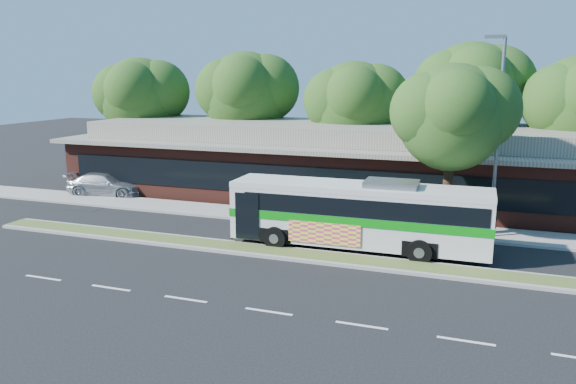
{
  "coord_description": "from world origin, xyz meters",
  "views": [
    {
      "loc": [
        9.18,
        -20.5,
        7.39
      ],
      "look_at": [
        0.53,
        3.73,
        2.0
      ],
      "focal_mm": 35.0,
      "sensor_mm": 36.0,
      "label": 1
    }
  ],
  "objects_px": {
    "transit_bus": "(359,210)",
    "sedan": "(106,184)",
    "sidewalk_tree": "(460,115)",
    "lamp_post": "(497,132)"
  },
  "relations": [
    {
      "from": "transit_bus",
      "to": "sedan",
      "type": "bearing_deg",
      "value": 161.24
    },
    {
      "from": "lamp_post",
      "to": "sidewalk_tree",
      "type": "relative_size",
      "value": 1.15
    },
    {
      "from": "lamp_post",
      "to": "sedan",
      "type": "bearing_deg",
      "value": 175.11
    },
    {
      "from": "transit_bus",
      "to": "sidewalk_tree",
      "type": "relative_size",
      "value": 1.4
    },
    {
      "from": "transit_bus",
      "to": "sedan",
      "type": "relative_size",
      "value": 2.27
    },
    {
      "from": "lamp_post",
      "to": "sidewalk_tree",
      "type": "height_order",
      "value": "lamp_post"
    },
    {
      "from": "lamp_post",
      "to": "sidewalk_tree",
      "type": "distance_m",
      "value": 1.86
    },
    {
      "from": "sedan",
      "to": "transit_bus",
      "type": "bearing_deg",
      "value": -115.7
    },
    {
      "from": "transit_bus",
      "to": "sidewalk_tree",
      "type": "height_order",
      "value": "sidewalk_tree"
    },
    {
      "from": "lamp_post",
      "to": "transit_bus",
      "type": "height_order",
      "value": "lamp_post"
    }
  ]
}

